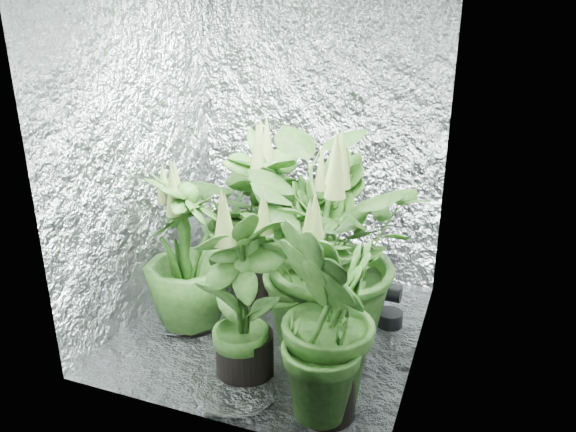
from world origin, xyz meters
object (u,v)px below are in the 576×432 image
Objects in this scene: plant_f at (243,298)px; plant_g at (329,322)px; plant_e at (322,252)px; plant_c at (324,239)px; circulation_fan at (386,300)px; plant_b at (268,222)px; plant_d at (187,255)px; plant_a at (250,214)px.

plant_f is 0.96× the size of plant_g.
plant_e reaches higher than plant_g.
circulation_fan is at bearing 2.66° from plant_c.
plant_d is (-0.31, -0.45, -0.08)m from plant_b.
plant_c is at bearing -23.15° from plant_a.
plant_d is 0.81× the size of plant_e.
plant_a is 1.02m from circulation_fan.
plant_b reaches higher than plant_f.
plant_e is 1.20× the size of plant_f.
plant_c is 0.87× the size of plant_e.
circulation_fan is (0.55, 0.74, -0.29)m from plant_f.
plant_b is at bearing 176.75° from circulation_fan.
plant_b is 1.11m from plant_g.
plant_a is 2.66× the size of circulation_fan.
plant_b is at bearing 126.11° from plant_g.
plant_g reaches higher than plant_d.
plant_c is at bearing 76.29° from plant_f.
plant_a is at bearing 138.49° from plant_b.
plant_g is 0.91m from circulation_fan.
plant_e reaches higher than plant_a.
plant_e is 0.52m from plant_g.
plant_b is 0.83m from circulation_fan.
plant_b is 0.95× the size of plant_e.
circulation_fan is (0.75, -0.05, -0.35)m from plant_b.
plant_b is 1.14× the size of plant_f.
plant_a is 1.03× the size of plant_d.
plant_g is at bearing -25.12° from plant_d.
circulation_fan is at bearing 83.69° from plant_g.
circulation_fan is at bearing -3.96° from plant_b.
plant_f is at bearing -125.62° from plant_e.
plant_f is at bearing 166.88° from plant_g.
plant_a is 0.89m from plant_e.
plant_g is (0.45, -0.11, 0.03)m from plant_f.
plant_b is 0.82m from plant_f.
plant_a reaches higher than plant_d.
plant_c is at bearing 28.97° from plant_d.
circulation_fan is at bearing -13.54° from plant_a.
plant_f is at bearing -75.89° from plant_b.
plant_a is at bearing 112.37° from plant_f.
plant_a is 1.00× the size of plant_f.
plant_g is 2.75× the size of circulation_fan.
plant_d is at bearing -99.78° from plant_a.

